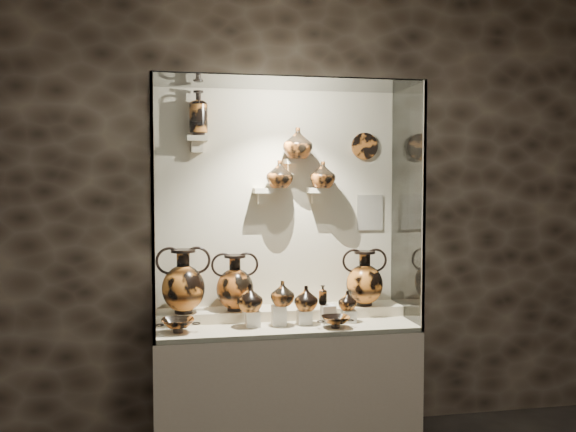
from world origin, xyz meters
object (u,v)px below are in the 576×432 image
object	(u,v)px
amphora_left	(183,281)
lekythos_tall	(198,110)
lekythos_small	(323,294)
amphora_right	(364,278)
jug_b	(282,293)
kylix_right	(336,321)
jug_a	(250,298)
kylix_left	(178,324)
ovoid_vase_c	(323,175)
ovoid_vase_b	(298,143)
ovoid_vase_a	(279,174)
jug_c	(306,298)
jug_e	(347,300)
amphora_mid	(235,282)

from	to	relation	value
amphora_left	lekythos_tall	size ratio (longest dim) A/B	1.27
lekythos_small	amphora_right	bearing A→B (deg)	28.79
jug_b	kylix_right	distance (m)	0.38
amphora_right	jug_a	bearing A→B (deg)	-146.32
lekythos_tall	kylix_right	bearing A→B (deg)	-6.40
kylix_left	lekythos_tall	size ratio (longest dim) A/B	0.79
amphora_left	kylix_left	distance (m)	0.34
amphora_right	ovoid_vase_c	world-z (taller)	ovoid_vase_c
lekythos_small	lekythos_tall	size ratio (longest dim) A/B	0.44
ovoid_vase_b	ovoid_vase_a	bearing A→B (deg)	-162.94
amphora_left	jug_c	xyz separation A→B (m)	(0.78, -0.17, -0.11)
amphora_left	lekythos_small	size ratio (longest dim) A/B	2.85
amphora_right	kylix_left	world-z (taller)	amphora_right
jug_e	kylix_right	distance (m)	0.21
lekythos_small	ovoid_vase_a	distance (m)	0.86
ovoid_vase_a	kylix_right	bearing A→B (deg)	-43.85
kylix_left	ovoid_vase_b	world-z (taller)	ovoid_vase_b
lekythos_tall	amphora_mid	bearing A→B (deg)	-0.16
amphora_right	kylix_right	bearing A→B (deg)	-111.75
ovoid_vase_b	lekythos_small	bearing A→B (deg)	-40.97
jug_e	lekythos_tall	xyz separation A→B (m)	(-0.95, 0.27, 1.26)
jug_c	kylix_left	distance (m)	0.84
lekythos_small	kylix_right	xyz separation A→B (m)	(0.05, -0.15, -0.15)
amphora_right	ovoid_vase_b	size ratio (longest dim) A/B	1.82
amphora_left	ovoid_vase_a	distance (m)	0.96
amphora_right	kylix_right	xyz separation A→B (m)	(-0.30, -0.33, -0.22)
kylix_left	jug_e	bearing A→B (deg)	-6.98
lekythos_small	ovoid_vase_a	xyz separation A→B (m)	(-0.24, 0.24, 0.79)
jug_b	jug_e	bearing A→B (deg)	4.20
amphora_left	jug_b	xyz separation A→B (m)	(0.63, -0.18, -0.07)
amphora_right	ovoid_vase_a	world-z (taller)	ovoid_vase_a
jug_a	ovoid_vase_b	bearing A→B (deg)	41.58
ovoid_vase_a	ovoid_vase_c	xyz separation A→B (m)	(0.31, 0.00, -0.00)
amphora_right	kylix_left	distance (m)	1.33
lekythos_small	ovoid_vase_b	distance (m)	1.03
amphora_right	lekythos_tall	distance (m)	1.61
amphora_mid	kylix_left	xyz separation A→B (m)	(-0.38, -0.26, -0.21)
ovoid_vase_b	ovoid_vase_c	size ratio (longest dim) A/B	1.16
lekythos_tall	ovoid_vase_a	distance (m)	0.69
jug_c	jug_e	bearing A→B (deg)	17.18
amphora_left	jug_e	distance (m)	1.09
lekythos_small	jug_e	bearing A→B (deg)	1.35
amphora_right	kylix_left	bearing A→B (deg)	-148.02
jug_e	kylix_right	world-z (taller)	jug_e
jug_e	ovoid_vase_c	bearing A→B (deg)	128.41
kylix_left	jug_c	bearing A→B (deg)	-6.31
amphora_left	ovoid_vase_b	world-z (taller)	ovoid_vase_b
jug_c	lekythos_small	size ratio (longest dim) A/B	1.10
lekythos_small	jug_a	bearing A→B (deg)	-177.39
amphora_right	jug_b	bearing A→B (deg)	-141.57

